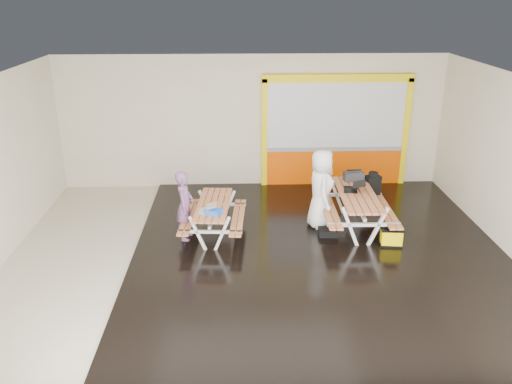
{
  "coord_description": "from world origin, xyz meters",
  "views": [
    {
      "loc": [
        -0.38,
        -9.42,
        5.03
      ],
      "look_at": [
        0.0,
        0.9,
        1.0
      ],
      "focal_mm": 36.76,
      "sensor_mm": 36.0,
      "label": 1
    }
  ],
  "objects_px": {
    "laptop_left": "(207,209)",
    "person_right": "(321,189)",
    "fluke_bag": "(391,237)",
    "dark_case": "(328,232)",
    "backpack": "(372,184)",
    "person_left": "(185,205)",
    "laptop_right": "(354,188)",
    "toolbox": "(354,176)",
    "blue_pouch": "(213,212)",
    "picnic_table_left": "(214,211)",
    "picnic_table_right": "(357,202)"
  },
  "relations": [
    {
      "from": "dark_case",
      "to": "picnic_table_left",
      "type": "bearing_deg",
      "value": 176.46
    },
    {
      "from": "person_right",
      "to": "fluke_bag",
      "type": "relative_size",
      "value": 3.8
    },
    {
      "from": "laptop_right",
      "to": "fluke_bag",
      "type": "height_order",
      "value": "laptop_right"
    },
    {
      "from": "blue_pouch",
      "to": "toolbox",
      "type": "relative_size",
      "value": 0.68
    },
    {
      "from": "blue_pouch",
      "to": "person_left",
      "type": "bearing_deg",
      "value": 148.35
    },
    {
      "from": "laptop_left",
      "to": "blue_pouch",
      "type": "relative_size",
      "value": 1.14
    },
    {
      "from": "person_left",
      "to": "blue_pouch",
      "type": "xyz_separation_m",
      "value": [
        0.61,
        -0.38,
        0.01
      ]
    },
    {
      "from": "laptop_left",
      "to": "dark_case",
      "type": "xyz_separation_m",
      "value": [
        2.56,
        0.25,
        -0.69
      ]
    },
    {
      "from": "backpack",
      "to": "fluke_bag",
      "type": "height_order",
      "value": "backpack"
    },
    {
      "from": "picnic_table_right",
      "to": "laptop_right",
      "type": "relative_size",
      "value": 4.18
    },
    {
      "from": "person_left",
      "to": "laptop_left",
      "type": "xyz_separation_m",
      "value": [
        0.48,
        -0.25,
        0.02
      ]
    },
    {
      "from": "picnic_table_left",
      "to": "blue_pouch",
      "type": "xyz_separation_m",
      "value": [
        0.02,
        -0.53,
        0.23
      ]
    },
    {
      "from": "person_left",
      "to": "laptop_left",
      "type": "relative_size",
      "value": 4.04
    },
    {
      "from": "picnic_table_left",
      "to": "backpack",
      "type": "xyz_separation_m",
      "value": [
        3.64,
        0.97,
        0.2
      ]
    },
    {
      "from": "toolbox",
      "to": "fluke_bag",
      "type": "relative_size",
      "value": 1.02
    },
    {
      "from": "laptop_right",
      "to": "backpack",
      "type": "distance_m",
      "value": 0.83
    },
    {
      "from": "person_left",
      "to": "person_right",
      "type": "height_order",
      "value": "person_right"
    },
    {
      "from": "picnic_table_right",
      "to": "backpack",
      "type": "height_order",
      "value": "backpack"
    },
    {
      "from": "picnic_table_right",
      "to": "fluke_bag",
      "type": "height_order",
      "value": "picnic_table_right"
    },
    {
      "from": "blue_pouch",
      "to": "laptop_right",
      "type": "bearing_deg",
      "value": 16.84
    },
    {
      "from": "laptop_right",
      "to": "toolbox",
      "type": "height_order",
      "value": "toolbox"
    },
    {
      "from": "person_left",
      "to": "backpack",
      "type": "height_order",
      "value": "person_left"
    },
    {
      "from": "person_left",
      "to": "laptop_right",
      "type": "bearing_deg",
      "value": -74.93
    },
    {
      "from": "picnic_table_left",
      "to": "laptop_left",
      "type": "bearing_deg",
      "value": -104.78
    },
    {
      "from": "backpack",
      "to": "person_left",
      "type": "bearing_deg",
      "value": -165.05
    },
    {
      "from": "person_left",
      "to": "toolbox",
      "type": "bearing_deg",
      "value": -66.04
    },
    {
      "from": "dark_case",
      "to": "laptop_right",
      "type": "bearing_deg",
      "value": 41.25
    },
    {
      "from": "laptop_right",
      "to": "person_left",
      "type": "bearing_deg",
      "value": -171.48
    },
    {
      "from": "fluke_bag",
      "to": "dark_case",
      "type": "bearing_deg",
      "value": 157.38
    },
    {
      "from": "dark_case",
      "to": "toolbox",
      "type": "bearing_deg",
      "value": 57.68
    },
    {
      "from": "person_right",
      "to": "blue_pouch",
      "type": "height_order",
      "value": "person_right"
    },
    {
      "from": "blue_pouch",
      "to": "toolbox",
      "type": "xyz_separation_m",
      "value": [
        3.18,
        1.56,
        0.17
      ]
    },
    {
      "from": "toolbox",
      "to": "dark_case",
      "type": "bearing_deg",
      "value": -122.32
    },
    {
      "from": "picnic_table_left",
      "to": "fluke_bag",
      "type": "distance_m",
      "value": 3.76
    },
    {
      "from": "person_right",
      "to": "dark_case",
      "type": "distance_m",
      "value": 0.95
    },
    {
      "from": "laptop_right",
      "to": "dark_case",
      "type": "bearing_deg",
      "value": -138.75
    },
    {
      "from": "person_right",
      "to": "laptop_right",
      "type": "xyz_separation_m",
      "value": [
        0.72,
        0.02,
        0.02
      ]
    },
    {
      "from": "laptop_right",
      "to": "person_right",
      "type": "bearing_deg",
      "value": -178.5
    },
    {
      "from": "person_right",
      "to": "fluke_bag",
      "type": "distance_m",
      "value": 1.82
    },
    {
      "from": "laptop_left",
      "to": "backpack",
      "type": "relative_size",
      "value": 0.64
    },
    {
      "from": "backpack",
      "to": "dark_case",
      "type": "distance_m",
      "value": 1.76
    },
    {
      "from": "picnic_table_left",
      "to": "person_right",
      "type": "relative_size",
      "value": 1.11
    },
    {
      "from": "picnic_table_left",
      "to": "dark_case",
      "type": "distance_m",
      "value": 2.5
    },
    {
      "from": "picnic_table_left",
      "to": "person_left",
      "type": "relative_size",
      "value": 1.33
    },
    {
      "from": "picnic_table_right",
      "to": "person_right",
      "type": "height_order",
      "value": "person_right"
    },
    {
      "from": "picnic_table_left",
      "to": "toolbox",
      "type": "xyz_separation_m",
      "value": [
        3.2,
        1.03,
        0.39
      ]
    },
    {
      "from": "picnic_table_right",
      "to": "dark_case",
      "type": "relative_size",
      "value": 5.56
    },
    {
      "from": "picnic_table_right",
      "to": "person_left",
      "type": "relative_size",
      "value": 1.5
    },
    {
      "from": "blue_pouch",
      "to": "person_right",
      "type": "bearing_deg",
      "value": 21.23
    },
    {
      "from": "laptop_left",
      "to": "person_right",
      "type": "bearing_deg",
      "value": 17.52
    }
  ]
}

